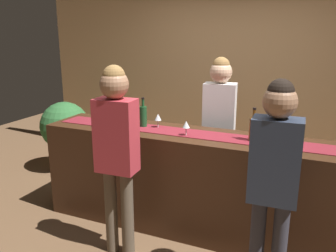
% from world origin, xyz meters
% --- Properties ---
extents(ground_plane, '(10.00, 10.00, 0.00)m').
position_xyz_m(ground_plane, '(0.00, 0.00, 0.00)').
color(ground_plane, brown).
extents(back_wall, '(6.00, 0.12, 2.90)m').
position_xyz_m(back_wall, '(0.00, 1.90, 1.45)').
color(back_wall, tan).
rests_on(back_wall, ground).
extents(bar_counter, '(2.91, 0.60, 1.00)m').
position_xyz_m(bar_counter, '(0.00, 0.00, 0.50)').
color(bar_counter, '#3D2314').
rests_on(bar_counter, ground).
extents(counter_runner_cloth, '(2.76, 0.28, 0.01)m').
position_xyz_m(counter_runner_cloth, '(0.00, 0.00, 1.00)').
color(counter_runner_cloth, maroon).
rests_on(counter_runner_cloth, bar_counter).
extents(wine_bottle_green, '(0.07, 0.07, 0.30)m').
position_xyz_m(wine_bottle_green, '(-0.49, 0.04, 1.11)').
color(wine_bottle_green, '#194723').
rests_on(wine_bottle_green, bar_counter).
extents(wine_bottle_amber, '(0.07, 0.07, 0.30)m').
position_xyz_m(wine_bottle_amber, '(0.62, 0.00, 1.11)').
color(wine_bottle_amber, brown).
rests_on(wine_bottle_amber, bar_counter).
extents(wine_glass_near_customer, '(0.07, 0.07, 0.14)m').
position_xyz_m(wine_glass_near_customer, '(-0.34, 0.07, 1.10)').
color(wine_glass_near_customer, silver).
rests_on(wine_glass_near_customer, bar_counter).
extents(wine_glass_mid_counter, '(0.07, 0.07, 0.14)m').
position_xyz_m(wine_glass_mid_counter, '(0.02, -0.09, 1.10)').
color(wine_glass_mid_counter, silver).
rests_on(wine_glass_mid_counter, bar_counter).
extents(bartender, '(0.36, 0.24, 1.68)m').
position_xyz_m(bartender, '(0.15, 0.58, 1.04)').
color(bartender, '#26262B').
rests_on(bartender, ground).
extents(customer_sipping, '(0.35, 0.23, 1.65)m').
position_xyz_m(customer_sipping, '(0.89, -0.65, 1.01)').
color(customer_sipping, '#33333D').
rests_on(customer_sipping, ground).
extents(customer_browsing, '(0.35, 0.24, 1.69)m').
position_xyz_m(customer_browsing, '(-0.39, -0.64, 1.04)').
color(customer_browsing, brown).
rests_on(customer_browsing, ground).
extents(potted_plant_tall, '(0.68, 0.68, 0.99)m').
position_xyz_m(potted_plant_tall, '(-2.11, 0.77, 0.57)').
color(potted_plant_tall, '#9E9389').
rests_on(potted_plant_tall, ground).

